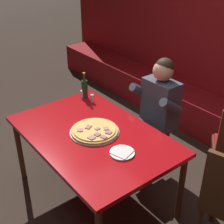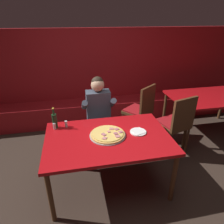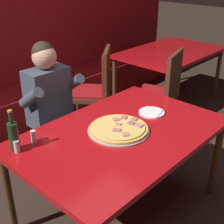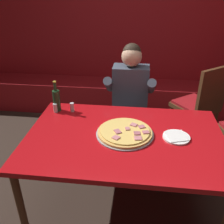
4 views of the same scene
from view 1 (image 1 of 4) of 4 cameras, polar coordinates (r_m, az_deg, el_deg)
name	(u,v)px [view 1 (image 1 of 4)]	position (r m, az deg, el deg)	size (l,w,h in m)	color
ground_plane	(95,195)	(3.32, -3.20, -14.85)	(24.00, 24.00, 0.00)	#33261E
booth_bench	(210,119)	(4.29, 17.47, -1.17)	(6.46, 0.48, 0.46)	maroon
main_dining_table	(93,139)	(2.88, -3.57, -5.02)	(1.55, 1.02, 0.75)	#4C2D19
pizza	(94,131)	(2.85, -3.22, -3.43)	(0.46, 0.46, 0.05)	#9E9EA3
plate_white_paper	(122,153)	(2.59, 1.87, -7.43)	(0.21, 0.21, 0.02)	white
beer_bottle	(85,88)	(3.44, -5.02, 4.37)	(0.07, 0.07, 0.29)	#19381E
shaker_oregano	(82,95)	(3.46, -5.50, 3.20)	(0.04, 0.04, 0.09)	silver
shaker_parmesan	(92,99)	(3.36, -3.66, 2.47)	(0.04, 0.04, 0.09)	silver
diner_seated_blue_shirt	(154,112)	(3.32, 7.66, 0.09)	(0.53, 0.53, 1.27)	black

